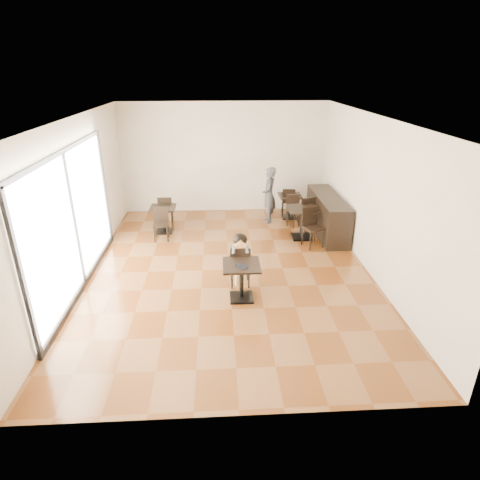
{
  "coord_description": "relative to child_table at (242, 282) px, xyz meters",
  "views": [
    {
      "loc": [
        -0.21,
        -7.78,
        4.07
      ],
      "look_at": [
        0.2,
        -0.69,
        1.0
      ],
      "focal_mm": 30.0,
      "sensor_mm": 36.0,
      "label": 1
    }
  ],
  "objects": [
    {
      "name": "child_chair",
      "position": [
        0.0,
        0.55,
        0.07
      ],
      "size": [
        0.39,
        0.39,
        0.88
      ],
      "primitive_type": null,
      "rotation": [
        0.0,
        0.0,
        3.14
      ],
      "color": "black",
      "rests_on": "floor"
    },
    {
      "name": "child_table",
      "position": [
        0.0,
        0.0,
        0.0
      ],
      "size": [
        0.69,
        0.69,
        0.73
      ],
      "primitive_type": null,
      "color": "black",
      "rests_on": "floor"
    },
    {
      "name": "chair_mid_b",
      "position": [
        1.89,
        2.32,
        0.12
      ],
      "size": [
        0.56,
        0.56,
        0.96
      ],
      "primitive_type": null,
      "rotation": [
        0.0,
        0.0,
        0.36
      ],
      "color": "black",
      "rests_on": "floor"
    },
    {
      "name": "chair_back_a",
      "position": [
        1.67,
        4.69,
        0.05
      ],
      "size": [
        0.4,
        0.4,
        0.82
      ],
      "primitive_type": null,
      "rotation": [
        0.0,
        0.0,
        3.05
      ],
      "color": "black",
      "rests_on": "floor"
    },
    {
      "name": "floor",
      "position": [
        -0.2,
        1.19,
        -0.36
      ],
      "size": [
        6.0,
        8.0,
        0.01
      ],
      "primitive_type": "cube",
      "color": "brown",
      "rests_on": "ground"
    },
    {
      "name": "cafe_table_left",
      "position": [
        -1.86,
        3.49,
        -0.02
      ],
      "size": [
        0.68,
        0.68,
        0.7
      ],
      "primitive_type": null,
      "rotation": [
        0.0,
        0.0,
        0.04
      ],
      "color": "black",
      "rests_on": "floor"
    },
    {
      "name": "plate",
      "position": [
        0.0,
        -0.1,
        0.37
      ],
      "size": [
        0.25,
        0.25,
        0.01
      ],
      "primitive_type": "cylinder",
      "color": "black",
      "rests_on": "child_table"
    },
    {
      "name": "child",
      "position": [
        0.0,
        0.55,
        0.19
      ],
      "size": [
        0.39,
        0.55,
        1.1
      ],
      "primitive_type": null,
      "color": "slate",
      "rests_on": "child_chair"
    },
    {
      "name": "wall_back",
      "position": [
        -0.2,
        5.19,
        1.24
      ],
      "size": [
        6.0,
        0.01,
        3.2
      ],
      "primitive_type": "cube",
      "color": "silver",
      "rests_on": "floor"
    },
    {
      "name": "chair_left_b",
      "position": [
        -1.86,
        2.94,
        0.05
      ],
      "size": [
        0.39,
        0.39,
        0.84
      ],
      "primitive_type": null,
      "rotation": [
        0.0,
        0.0,
        0.04
      ],
      "color": "black",
      "rests_on": "floor"
    },
    {
      "name": "adult_patron",
      "position": [
        1.02,
        4.1,
        0.42
      ],
      "size": [
        0.43,
        0.6,
        1.56
      ],
      "primitive_type": "imported",
      "rotation": [
        0.0,
        0.0,
        -1.67
      ],
      "color": "#3D3E44",
      "rests_on": "floor"
    },
    {
      "name": "wall_front",
      "position": [
        -0.2,
        -2.81,
        1.24
      ],
      "size": [
        6.0,
        0.01,
        3.2
      ],
      "primitive_type": "cube",
      "color": "silver",
      "rests_on": "floor"
    },
    {
      "name": "cafe_table_back",
      "position": [
        1.67,
        4.4,
        -0.02
      ],
      "size": [
        0.7,
        0.7,
        0.68
      ],
      "primitive_type": null,
      "rotation": [
        0.0,
        0.0,
        -0.09
      ],
      "color": "black",
      "rests_on": "floor"
    },
    {
      "name": "pizza_slice",
      "position": [
        0.0,
        0.36,
        0.59
      ],
      "size": [
        0.26,
        0.2,
        0.06
      ],
      "primitive_type": null,
      "color": "#E1BD76",
      "rests_on": "child"
    },
    {
      "name": "service_counter",
      "position": [
        2.45,
        3.19,
        0.14
      ],
      "size": [
        0.6,
        2.4,
        1.0
      ],
      "primitive_type": "cube",
      "color": "black",
      "rests_on": "floor"
    },
    {
      "name": "ceiling",
      "position": [
        -0.2,
        1.19,
        2.84
      ],
      "size": [
        6.0,
        8.0,
        0.01
      ],
      "primitive_type": "cube",
      "color": "white",
      "rests_on": "floor"
    },
    {
      "name": "wall_right",
      "position": [
        2.8,
        1.19,
        1.24
      ],
      "size": [
        0.01,
        8.0,
        3.2
      ],
      "primitive_type": "cube",
      "color": "silver",
      "rests_on": "floor"
    },
    {
      "name": "storefront_window",
      "position": [
        -3.17,
        0.69,
        1.04
      ],
      "size": [
        0.04,
        4.5,
        2.6
      ],
      "primitive_type": "cube",
      "color": "white",
      "rests_on": "floor"
    },
    {
      "name": "cafe_table_mid",
      "position": [
        1.73,
        2.87,
        0.04
      ],
      "size": [
        0.97,
        0.97,
        0.8
      ],
      "primitive_type": null,
      "rotation": [
        0.0,
        0.0,
        0.36
      ],
      "color": "black",
      "rests_on": "floor"
    },
    {
      "name": "wall_left",
      "position": [
        -3.2,
        1.19,
        1.24
      ],
      "size": [
        0.01,
        8.0,
        3.2
      ],
      "primitive_type": "cube",
      "color": "silver",
      "rests_on": "floor"
    },
    {
      "name": "chair_back_b",
      "position": [
        1.67,
        3.85,
        0.05
      ],
      "size": [
        0.4,
        0.4,
        0.82
      ],
      "primitive_type": null,
      "rotation": [
        0.0,
        0.0,
        -0.09
      ],
      "color": "black",
      "rests_on": "floor"
    },
    {
      "name": "chair_left_a",
      "position": [
        -1.86,
        4.04,
        0.05
      ],
      "size": [
        0.39,
        0.39,
        0.84
      ],
      "primitive_type": null,
      "rotation": [
        0.0,
        0.0,
        3.18
      ],
      "color": "black",
      "rests_on": "floor"
    },
    {
      "name": "chair_mid_a",
      "position": [
        1.89,
        3.42,
        0.12
      ],
      "size": [
        0.56,
        0.56,
        0.96
      ],
      "primitive_type": null,
      "rotation": [
        0.0,
        0.0,
        3.5
      ],
      "color": "black",
      "rests_on": "floor"
    }
  ]
}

